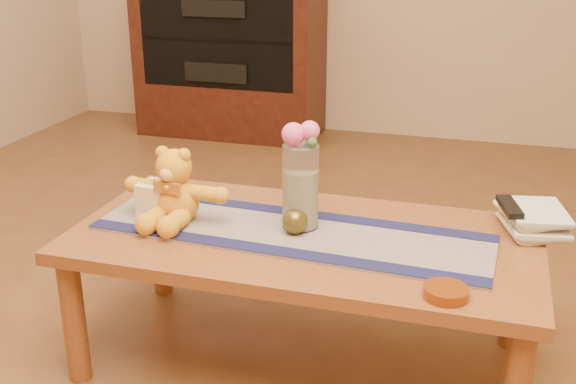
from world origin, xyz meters
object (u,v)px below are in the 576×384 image
(tv_remote, at_px, (510,207))
(teddy_bear, at_px, (176,186))
(bronze_ball, at_px, (295,221))
(amber_dish, at_px, (446,292))
(glass_vase, at_px, (301,187))
(book_bottom, at_px, (506,228))
(pillar_candle, at_px, (156,200))

(tv_remote, bearing_deg, teddy_bear, 177.26)
(bronze_ball, bearing_deg, teddy_bear, -179.95)
(amber_dish, bearing_deg, glass_vase, 146.78)
(glass_vase, bearing_deg, tv_remote, 14.19)
(bronze_ball, relative_size, amber_dish, 0.67)
(book_bottom, height_order, tv_remote, tv_remote)
(bronze_ball, height_order, amber_dish, bronze_ball)
(glass_vase, height_order, book_bottom, glass_vase)
(glass_vase, relative_size, bronze_ball, 3.38)
(teddy_bear, height_order, amber_dish, teddy_bear)
(tv_remote, bearing_deg, glass_vase, 179.66)
(teddy_bear, bearing_deg, tv_remote, 13.99)
(book_bottom, distance_m, tv_remote, 0.08)
(teddy_bear, relative_size, bronze_ball, 4.29)
(book_bottom, bearing_deg, tv_remote, -93.00)
(tv_remote, bearing_deg, amber_dish, -121.95)
(teddy_bear, distance_m, bronze_ball, 0.39)
(bronze_ball, xyz_separation_m, tv_remote, (0.61, 0.21, 0.04))
(pillar_candle, relative_size, bronze_ball, 1.46)
(glass_vase, height_order, bronze_ball, glass_vase)
(glass_vase, height_order, amber_dish, glass_vase)
(glass_vase, xyz_separation_m, tv_remote, (0.61, 0.15, -0.05))
(teddy_bear, relative_size, glass_vase, 1.27)
(teddy_bear, distance_m, pillar_candle, 0.09)
(teddy_bear, height_order, book_bottom, teddy_bear)
(bronze_ball, bearing_deg, glass_vase, 88.54)
(pillar_candle, xyz_separation_m, amber_dish, (0.92, -0.25, -0.05))
(teddy_bear, height_order, glass_vase, glass_vase)
(teddy_bear, xyz_separation_m, book_bottom, (0.99, 0.22, -0.11))
(teddy_bear, xyz_separation_m, amber_dish, (0.85, -0.25, -0.11))
(pillar_candle, xyz_separation_m, glass_vase, (0.46, 0.05, 0.07))
(glass_vase, distance_m, book_bottom, 0.64)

